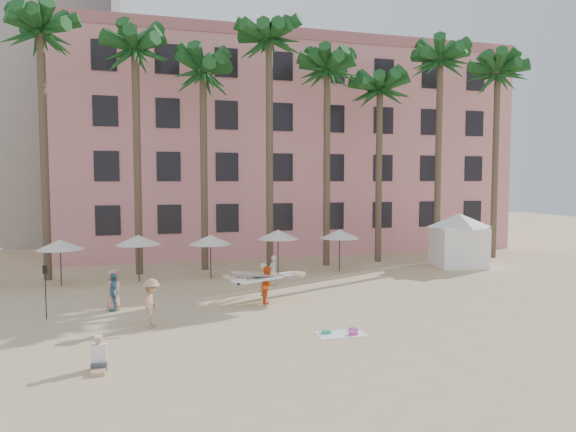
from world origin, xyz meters
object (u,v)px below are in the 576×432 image
at_px(cabana, 459,235).
at_px(carrier_yellow, 265,280).
at_px(pink_hotel, 283,153).
at_px(carrier_white, 268,283).

distance_m(cabana, carrier_yellow, 15.88).
xyz_separation_m(pink_hotel, carrier_white, (-6.21, -20.26, -7.09)).
bearing_deg(carrier_white, carrier_yellow, 121.22).
height_order(carrier_yellow, carrier_white, carrier_yellow).
relative_size(pink_hotel, carrier_yellow, 11.04).
relative_size(pink_hotel, carrier_white, 11.89).
distance_m(pink_hotel, carrier_white, 22.34).
height_order(cabana, carrier_yellow, cabana).
bearing_deg(pink_hotel, carrier_yellow, -107.46).
bearing_deg(carrier_yellow, cabana, 23.47).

